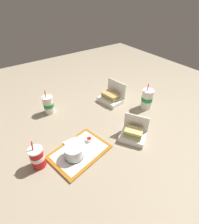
# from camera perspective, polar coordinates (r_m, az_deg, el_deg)

# --- Properties ---
(ground_plane) EXTENTS (3.20, 3.20, 0.00)m
(ground_plane) POSITION_cam_1_polar(r_m,az_deg,el_deg) (1.41, -0.06, -3.02)
(ground_plane) COLOR gray
(food_tray) EXTENTS (0.42, 0.33, 0.01)m
(food_tray) POSITION_cam_1_polar(r_m,az_deg,el_deg) (1.19, -6.54, -12.83)
(food_tray) COLOR #A56619
(food_tray) RESTS_ON ground_plane
(cake_container) EXTENTS (0.12, 0.12, 0.08)m
(cake_container) POSITION_cam_1_polar(r_m,az_deg,el_deg) (1.13, -8.33, -12.89)
(cake_container) COLOR black
(cake_container) RESTS_ON food_tray
(ketchup_cup) EXTENTS (0.04, 0.04, 0.02)m
(ketchup_cup) POSITION_cam_1_polar(r_m,az_deg,el_deg) (1.23, -3.41, -8.94)
(ketchup_cup) COLOR white
(ketchup_cup) RESTS_ON food_tray
(napkin_stack) EXTENTS (0.11, 0.11, 0.00)m
(napkin_stack) POSITION_cam_1_polar(r_m,az_deg,el_deg) (1.23, -8.78, -10.21)
(napkin_stack) COLOR white
(napkin_stack) RESTS_ON food_tray
(plastic_fork) EXTENTS (0.11, 0.06, 0.00)m
(plastic_fork) POSITION_cam_1_polar(r_m,az_deg,el_deg) (1.18, -1.37, -12.02)
(plastic_fork) COLOR white
(plastic_fork) RESTS_ON food_tray
(clamshell_sandwich_center) EXTENTS (0.19, 0.23, 0.19)m
(clamshell_sandwich_center) POSITION_cam_1_polar(r_m,az_deg,el_deg) (1.62, 3.76, 4.73)
(clamshell_sandwich_center) COLOR white
(clamshell_sandwich_center) RESTS_ON ground_plane
(clamshell_sandwich_right) EXTENTS (0.21, 0.22, 0.17)m
(clamshell_sandwich_right) POSITION_cam_1_polar(r_m,az_deg,el_deg) (1.26, 11.00, -7.07)
(clamshell_sandwich_right) COLOR white
(clamshell_sandwich_right) RESTS_ON ground_plane
(soda_cup_corner) EXTENTS (0.10, 0.10, 0.23)m
(soda_cup_corner) POSITION_cam_1_polar(r_m,az_deg,el_deg) (1.58, 15.22, 4.16)
(soda_cup_corner) COLOR white
(soda_cup_corner) RESTS_ON ground_plane
(soda_cup_back) EXTENTS (0.09, 0.09, 0.20)m
(soda_cup_back) POSITION_cam_1_polar(r_m,az_deg,el_deg) (1.13, -19.62, -13.79)
(soda_cup_back) COLOR red
(soda_cup_back) RESTS_ON ground_plane
(soda_cup_front) EXTENTS (0.09, 0.09, 0.22)m
(soda_cup_front) POSITION_cam_1_polar(r_m,az_deg,el_deg) (1.53, -16.31, 2.32)
(soda_cup_front) COLOR white
(soda_cup_front) RESTS_ON ground_plane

